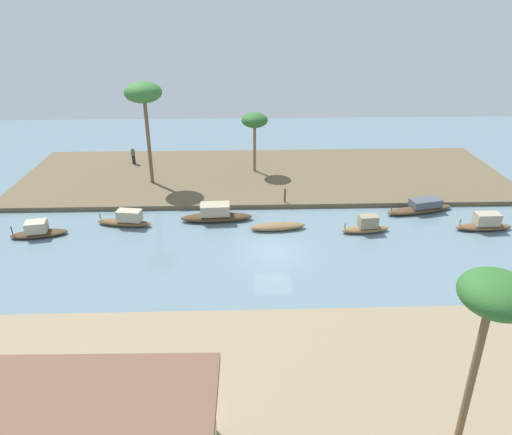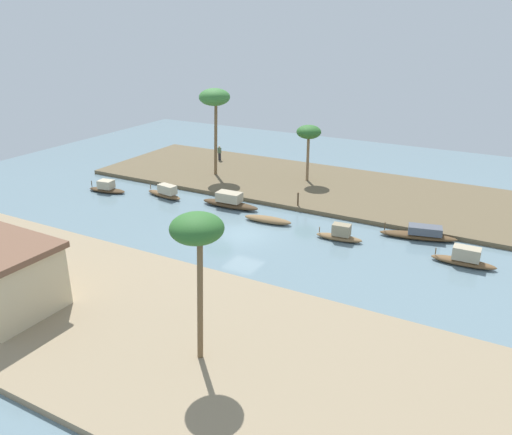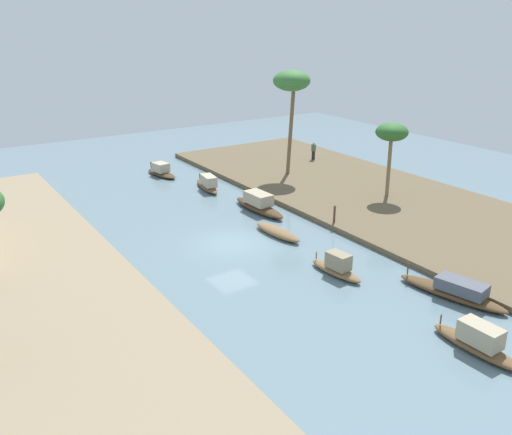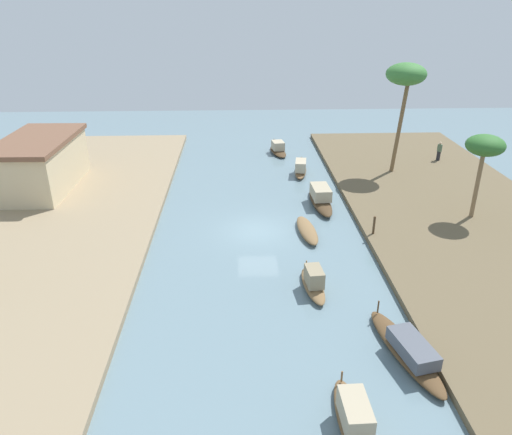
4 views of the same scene
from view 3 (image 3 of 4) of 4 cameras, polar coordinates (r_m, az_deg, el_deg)
river_water at (r=32.43m, az=-2.55°, el=-2.71°), size 68.60×68.60×0.00m
riverbank_left at (r=40.12m, az=13.65°, el=1.56°), size 42.56×13.38×0.36m
sampan_near_left_bank at (r=28.68m, az=8.45°, el=-5.13°), size 3.42×1.19×1.24m
sampan_upstream_small at (r=37.55m, az=0.29°, el=1.38°), size 5.24×1.42×1.32m
sampan_open_hull at (r=33.44m, az=2.26°, el=-1.53°), size 3.96×1.32×0.49m
sampan_with_tall_canopy at (r=42.48m, az=-5.08°, el=3.50°), size 4.06×1.52×1.21m
sampan_midstream at (r=27.79m, az=20.05°, el=-7.20°), size 5.51×2.27×1.02m
sampan_downstream_large at (r=46.87m, az=-9.86°, el=4.78°), size 3.86×1.73×1.11m
sampan_foreground at (r=23.95m, az=22.16°, el=-11.90°), size 4.02×1.05×1.26m
person_on_near_bank at (r=50.42m, az=6.02°, el=6.86°), size 0.41×0.37×1.60m
mooring_post at (r=34.83m, az=8.19°, el=0.35°), size 0.14×0.14×1.11m
palm_tree_left_near at (r=39.90m, az=14.00°, el=8.50°), size 2.29×2.29×5.32m
palm_tree_left_far at (r=44.49m, az=3.74°, el=13.86°), size 2.97×2.97×8.37m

